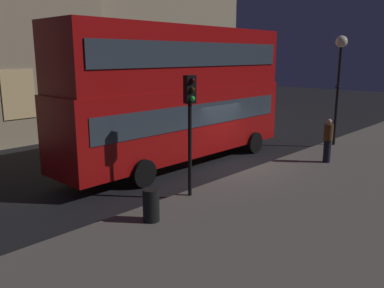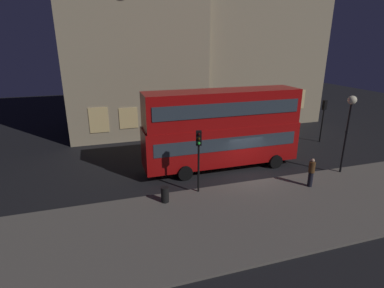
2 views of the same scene
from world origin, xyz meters
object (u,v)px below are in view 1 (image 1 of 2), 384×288
Objects in this scene: street_lamp at (340,62)px; litter_bin at (151,205)px; traffic_light_near_kerb at (190,110)px; traffic_light_far_side at (266,82)px; pedestrian at (328,140)px; double_decker_bus at (179,90)px.

litter_bin is at bearing -178.08° from street_lamp.
street_lamp is at bearing 14.82° from traffic_light_near_kerb.
traffic_light_far_side is 10.43m from pedestrian.
double_decker_bus is 2.92× the size of traffic_light_far_side.
double_decker_bus reaches higher than traffic_light_near_kerb.
traffic_light_near_kerb is (-2.81, -3.27, -0.24)m from double_decker_bus.
traffic_light_far_side is at bearing 14.57° from double_decker_bus.
litter_bin is (-16.02, -6.78, -2.20)m from traffic_light_far_side.
double_decker_bus is 8.37m from street_lamp.
pedestrian is at bearing -49.23° from double_decker_bus.
litter_bin is (-2.19, -0.61, -2.30)m from traffic_light_near_kerb.
street_lamp is 5.94× the size of litter_bin.
double_decker_bus reaches higher than traffic_light_far_side.
traffic_light_near_kerb is 10.45m from street_lamp.
traffic_light_near_kerb reaches higher than pedestrian.
pedestrian is (4.06, -4.68, -2.04)m from double_decker_bus.
traffic_light_far_side is 17.53m from litter_bin.
double_decker_bus reaches higher than pedestrian.
pedestrian is at bearing 40.60° from traffic_light_far_side.
pedestrian is (-6.95, -7.58, -1.70)m from traffic_light_far_side.
double_decker_bus is at bearing 7.88° from traffic_light_far_side.
pedestrian is 2.06× the size of litter_bin.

